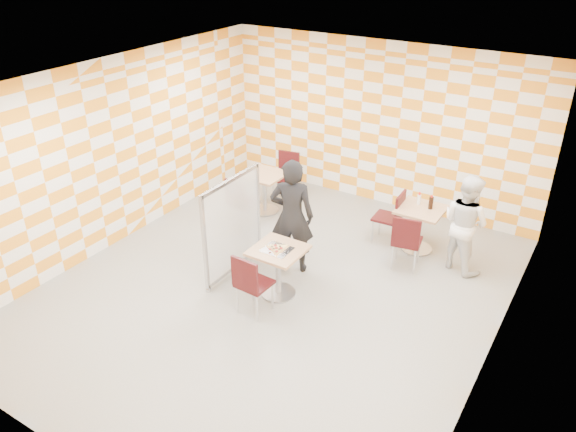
% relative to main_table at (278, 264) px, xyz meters
% --- Properties ---
extents(room_shell, '(7.00, 7.00, 7.00)m').
position_rel_main_table_xyz_m(room_shell, '(-0.10, 0.60, 0.99)').
color(room_shell, gray).
rests_on(room_shell, ground).
extents(main_table, '(0.70, 0.70, 0.75)m').
position_rel_main_table_xyz_m(main_table, '(0.00, 0.00, 0.00)').
color(main_table, tan).
rests_on(main_table, ground).
extents(second_table, '(0.70, 0.70, 0.75)m').
position_rel_main_table_xyz_m(second_table, '(1.25, 2.23, 0.00)').
color(second_table, tan).
rests_on(second_table, ground).
extents(empty_table, '(0.70, 0.70, 0.75)m').
position_rel_main_table_xyz_m(empty_table, '(-1.62, 2.06, 0.00)').
color(empty_table, tan).
rests_on(empty_table, ground).
extents(chair_main_front, '(0.44, 0.45, 0.92)m').
position_rel_main_table_xyz_m(chair_main_front, '(-0.06, -0.60, 0.04)').
color(chair_main_front, '#370B0D').
rests_on(chair_main_front, ground).
extents(chair_second_front, '(0.49, 0.50, 0.92)m').
position_rel_main_table_xyz_m(chair_second_front, '(1.29, 1.56, 0.04)').
color(chair_second_front, '#370B0D').
rests_on(chair_second_front, ground).
extents(chair_second_side, '(0.45, 0.44, 0.92)m').
position_rel_main_table_xyz_m(chair_second_side, '(0.81, 2.20, 0.04)').
color(chair_second_side, '#370B0D').
rests_on(chair_second_side, ground).
extents(chair_empty_near, '(0.46, 0.47, 0.92)m').
position_rel_main_table_xyz_m(chair_empty_near, '(-1.63, 1.30, 0.04)').
color(chair_empty_near, '#370B0D').
rests_on(chair_empty_near, ground).
extents(chair_empty_far, '(0.49, 0.49, 0.92)m').
position_rel_main_table_xyz_m(chair_empty_far, '(-1.57, 2.74, 0.04)').
color(chair_empty_far, '#370B0D').
rests_on(chair_empty_far, ground).
extents(partition, '(0.08, 1.38, 1.55)m').
position_rel_main_table_xyz_m(partition, '(-0.89, 0.15, 0.28)').
color(partition, white).
rests_on(partition, ground).
extents(man_dark, '(0.77, 0.65, 1.80)m').
position_rel_main_table_xyz_m(man_dark, '(-0.19, 0.68, 0.39)').
color(man_dark, black).
rests_on(man_dark, ground).
extents(man_white, '(0.93, 0.84, 1.55)m').
position_rel_main_table_xyz_m(man_white, '(1.99, 2.08, 0.26)').
color(man_white, white).
rests_on(man_white, ground).
extents(pizza_on_foil, '(0.40, 0.40, 0.04)m').
position_rel_main_table_xyz_m(pizza_on_foil, '(-0.00, -0.02, 0.26)').
color(pizza_on_foil, silver).
rests_on(pizza_on_foil, main_table).
extents(sport_bottle, '(0.06, 0.06, 0.20)m').
position_rel_main_table_xyz_m(sport_bottle, '(1.16, 2.36, 0.33)').
color(sport_bottle, white).
rests_on(sport_bottle, second_table).
extents(soda_bottle, '(0.07, 0.07, 0.23)m').
position_rel_main_table_xyz_m(soda_bottle, '(1.38, 2.30, 0.34)').
color(soda_bottle, black).
rests_on(soda_bottle, second_table).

